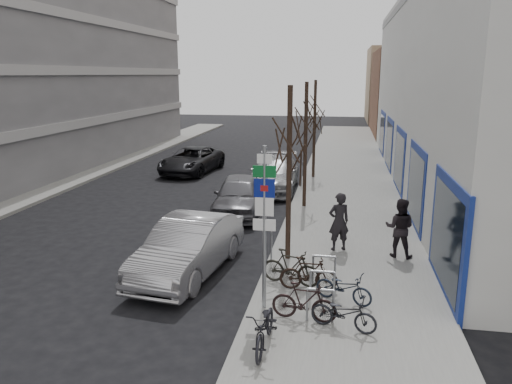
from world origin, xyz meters
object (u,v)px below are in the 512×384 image
at_px(meter_mid, 291,196).
at_px(bike_near_left, 266,324).
at_px(bike_near_right, 304,302).
at_px(bike_far_curb, 344,310).
at_px(lane_car, 192,160).
at_px(meter_back, 302,171).
at_px(meter_front, 271,239).
at_px(bike_mid_curb, 344,285).
at_px(bike_mid_inner, 291,267).
at_px(tree_near, 290,133).
at_px(tree_mid, 306,115).
at_px(parked_car_mid, 239,195).
at_px(tree_far, 315,106).
at_px(bike_far_inner, 308,273).
at_px(highway_sign_pole, 264,218).
at_px(parked_car_front, 188,247).
at_px(parked_car_back, 274,174).
at_px(bike_rack, 322,282).
at_px(pedestrian_near, 339,222).
at_px(pedestrian_far, 400,227).

bearing_deg(meter_mid, bike_near_left, -86.83).
bearing_deg(bike_near_right, bike_far_curb, -98.63).
bearing_deg(lane_car, bike_near_right, -58.42).
height_order(meter_back, bike_near_left, meter_back).
distance_m(meter_front, bike_mid_curb, 3.23).
distance_m(bike_mid_inner, lane_car, 17.45).
distance_m(tree_near, bike_near_right, 5.37).
xyz_separation_m(tree_mid, lane_car, (-7.33, 7.19, -3.34)).
xyz_separation_m(meter_mid, parked_car_mid, (-2.20, 0.24, -0.09)).
bearing_deg(bike_near_left, bike_mid_inner, 88.31).
bearing_deg(bike_near_right, meter_mid, 15.78).
bearing_deg(meter_front, meter_back, 90.00).
xyz_separation_m(tree_far, bike_far_inner, (0.81, -15.30, -3.48)).
distance_m(highway_sign_pole, meter_mid, 8.65).
bearing_deg(meter_back, parked_car_front, -101.17).
relative_size(bike_near_left, bike_mid_inner, 1.08).
xyz_separation_m(meter_mid, bike_mid_curb, (2.19, -7.86, -0.30)).
distance_m(bike_near_right, lane_car, 19.49).
bearing_deg(bike_mid_inner, bike_far_inner, -106.43).
relative_size(meter_back, parked_car_back, 0.22).
bearing_deg(meter_back, bike_mid_curb, -80.68).
distance_m(bike_near_right, parked_car_front, 4.47).
height_order(bike_near_right, parked_car_front, parked_car_front).
relative_size(tree_far, meter_front, 4.33).
bearing_deg(bike_far_inner, parked_car_mid, 24.02).
height_order(tree_far, bike_near_left, tree_far).
distance_m(bike_near_right, bike_far_curb, 0.96).
bearing_deg(bike_mid_curb, tree_near, 54.24).
xyz_separation_m(bike_mid_inner, parked_car_mid, (-2.96, 7.25, 0.16)).
xyz_separation_m(bike_rack, lane_car, (-8.53, 16.59, 0.10)).
bearing_deg(highway_sign_pole, pedestrian_near, 68.96).
bearing_deg(bike_far_inner, tree_mid, 4.63).
bearing_deg(parked_car_back, parked_car_front, -96.28).
distance_m(tree_far, parked_car_back, 4.81).
bearing_deg(highway_sign_pole, pedestrian_far, 49.53).
distance_m(highway_sign_pole, tree_mid, 10.15).
bearing_deg(bike_far_curb, meter_mid, 28.91).
distance_m(parked_car_mid, pedestrian_near, 5.95).
relative_size(bike_mid_inner, lane_car, 0.31).
bearing_deg(parked_car_mid, pedestrian_near, -49.50).
height_order(bike_near_left, pedestrian_near, pedestrian_near).
distance_m(bike_mid_curb, bike_far_curb, 1.42).
bearing_deg(bike_far_curb, parked_car_mid, 40.39).
relative_size(meter_mid, parked_car_front, 0.25).
bearing_deg(bike_rack, bike_mid_inner, 134.94).
relative_size(bike_rack, parked_car_front, 0.45).
relative_size(meter_mid, parked_car_mid, 0.26).
xyz_separation_m(tree_mid, bike_far_inner, (0.81, -8.80, -3.48)).
relative_size(tree_near, tree_mid, 1.00).
distance_m(bike_mid_inner, pedestrian_near, 3.32).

